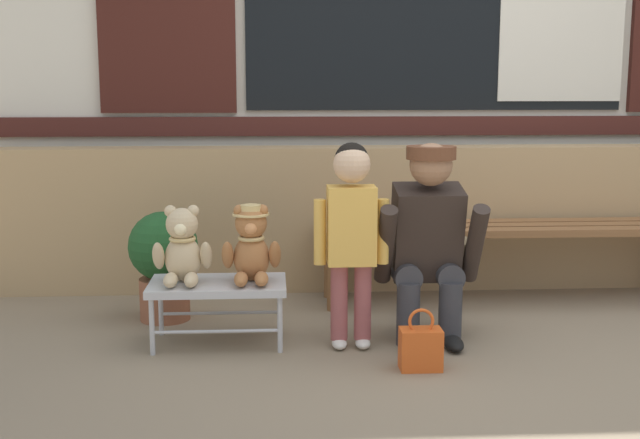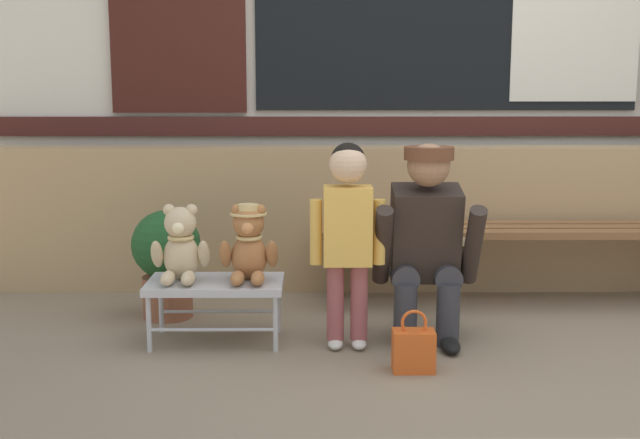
% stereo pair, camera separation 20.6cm
% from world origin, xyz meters
% --- Properties ---
extents(ground_plane, '(60.00, 60.00, 0.00)m').
position_xyz_m(ground_plane, '(0.00, 0.00, 0.00)').
color(ground_plane, '#84725B').
extents(brick_low_wall, '(6.46, 0.25, 0.85)m').
position_xyz_m(brick_low_wall, '(0.00, 1.43, 0.42)').
color(brick_low_wall, tan).
rests_on(brick_low_wall, ground).
extents(shop_facade, '(6.59, 0.26, 3.30)m').
position_xyz_m(shop_facade, '(0.00, 1.94, 1.66)').
color(shop_facade, silver).
rests_on(shop_facade, ground).
extents(wooden_bench_long, '(2.10, 0.40, 0.44)m').
position_xyz_m(wooden_bench_long, '(0.26, 1.06, 0.37)').
color(wooden_bench_long, brown).
rests_on(wooden_bench_long, ground).
extents(small_display_bench, '(0.64, 0.36, 0.30)m').
position_xyz_m(small_display_bench, '(-1.30, 0.39, 0.27)').
color(small_display_bench, '#BCBCC1').
rests_on(small_display_bench, ground).
extents(teddy_bear_plain, '(0.28, 0.26, 0.36)m').
position_xyz_m(teddy_bear_plain, '(-1.46, 0.39, 0.46)').
color(teddy_bear_plain, '#CCB289').
rests_on(teddy_bear_plain, small_display_bench).
extents(teddy_bear_with_hat, '(0.28, 0.27, 0.36)m').
position_xyz_m(teddy_bear_with_hat, '(-1.14, 0.39, 0.47)').
color(teddy_bear_with_hat, '#A86B3D').
rests_on(teddy_bear_with_hat, small_display_bench).
extents(child_standing, '(0.35, 0.18, 0.96)m').
position_xyz_m(child_standing, '(-0.68, 0.29, 0.59)').
color(child_standing, '#994C4C').
rests_on(child_standing, ground).
extents(adult_crouching, '(0.50, 0.49, 0.95)m').
position_xyz_m(adult_crouching, '(-0.30, 0.40, 0.48)').
color(adult_crouching, '#333338').
rests_on(adult_crouching, ground).
extents(handbag_on_ground, '(0.18, 0.11, 0.27)m').
position_xyz_m(handbag_on_ground, '(-0.41, -0.02, 0.10)').
color(handbag_on_ground, '#DB561E').
rests_on(handbag_on_ground, ground).
extents(potted_plant, '(0.36, 0.36, 0.57)m').
position_xyz_m(potted_plant, '(-1.61, 0.80, 0.32)').
color(potted_plant, brown).
rests_on(potted_plant, ground).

